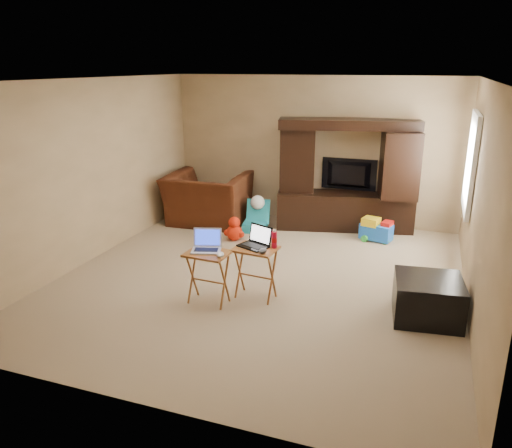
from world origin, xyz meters
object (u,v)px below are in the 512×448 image
at_px(laptop_left, 206,241).
at_px(ottoman, 428,299).
at_px(entertainment_center, 346,175).
at_px(laptop_right, 253,237).
at_px(child_rocker, 255,216).
at_px(water_bottle, 274,240).
at_px(plush_toy, 234,228).
at_px(push_toy, 376,229).
at_px(mouse_left, 220,254).
at_px(mouse_right, 263,251).
at_px(recliner, 208,199).
at_px(tray_table_right, 256,273).
at_px(television, 348,175).
at_px(tray_table_left, 208,278).

bearing_deg(laptop_left, ottoman, -6.55).
bearing_deg(ottoman, entertainment_center, 116.47).
xyz_separation_m(laptop_left, laptop_right, (0.46, 0.30, 0.00)).
relative_size(child_rocker, water_bottle, 2.65).
relative_size(plush_toy, push_toy, 0.79).
height_order(push_toy, mouse_left, mouse_left).
bearing_deg(mouse_right, child_rocker, 111.53).
distance_m(recliner, ottoman, 4.39).
height_order(child_rocker, mouse_left, mouse_left).
relative_size(recliner, laptop_left, 4.09).
distance_m(entertainment_center, tray_table_right, 3.11).
distance_m(television, tray_table_left, 3.70).
xyz_separation_m(mouse_left, water_bottle, (0.48, 0.46, 0.08)).
distance_m(recliner, mouse_right, 3.24).
bearing_deg(recliner, push_toy, 178.52).
relative_size(television, tray_table_left, 1.49).
bearing_deg(tray_table_right, push_toy, 72.29).
bearing_deg(water_bottle, television, 84.14).
xyz_separation_m(recliner, ottoman, (3.71, -2.34, -0.21)).
bearing_deg(entertainment_center, child_rocker, -167.96).
xyz_separation_m(plush_toy, ottoman, (2.94, -1.65, 0.03)).
distance_m(laptop_right, water_bottle, 0.25).
bearing_deg(child_rocker, television, 21.18).
bearing_deg(water_bottle, recliner, 129.28).
distance_m(ottoman, laptop_left, 2.54).
xyz_separation_m(child_rocker, water_bottle, (1.05, -2.29, 0.47)).
bearing_deg(laptop_right, child_rocker, 131.57).
height_order(tray_table_right, laptop_right, laptop_right).
bearing_deg(tray_table_left, recliner, 118.32).
bearing_deg(mouse_left, ottoman, 13.50).
relative_size(child_rocker, plush_toy, 1.32).
bearing_deg(tray_table_right, mouse_left, -120.71).
xyz_separation_m(child_rocker, laptop_left, (0.35, -2.65, 0.49)).
bearing_deg(television, tray_table_left, 74.91).
bearing_deg(water_bottle, plush_toy, 124.82).
height_order(plush_toy, mouse_right, mouse_right).
bearing_deg(entertainment_center, plush_toy, -154.71).
height_order(tray_table_left, mouse_right, mouse_right).
bearing_deg(tray_table_left, tray_table_right, 36.74).
bearing_deg(plush_toy, television, 42.66).
xyz_separation_m(entertainment_center, tray_table_right, (-0.52, -3.01, -0.60)).
bearing_deg(mouse_right, tray_table_right, 137.29).
bearing_deg(laptop_left, recliner, 97.99).
relative_size(recliner, mouse_right, 10.44).
height_order(ottoman, mouse_left, mouse_left).
bearing_deg(recliner, water_bottle, 126.53).
bearing_deg(mouse_left, tray_table_right, 53.41).
height_order(push_toy, tray_table_right, tray_table_right).
bearing_deg(mouse_right, tray_table_left, -162.46).
relative_size(tray_table_right, mouse_left, 4.96).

